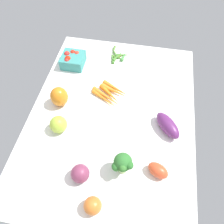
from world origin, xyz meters
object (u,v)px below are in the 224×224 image
Objects in this scene: bell_pepper_orange at (59,97)px; heirloom_tomato_green at (58,124)px; eggplant at (168,125)px; red_onion_near_basket at (80,174)px; broccoli_head at (123,164)px; okra_pile at (118,55)px; roma_tomato at (158,170)px; carrot_bunch at (110,93)px; berry_basket at (73,60)px; heirloom_tomato_orange at (93,206)px.

heirloom_tomato_green is at bearing 15.73° from bell_pepper_orange.
eggplant is (-8.55, 46.93, -0.73)cm from heirloom_tomato_green.
red_onion_near_basket is 0.67× the size of broccoli_head.
eggplant is (5.43, 50.86, -1.97)cm from bell_pepper_orange.
roma_tomato is (64.56, 26.50, 1.81)cm from okra_pile.
bell_pepper_orange is (9.33, -22.61, 3.82)cm from carrot_bunch.
heirloom_tomato_green is 47.71cm from eggplant.
broccoli_head is 39.32cm from carrot_bunch.
heirloom_tomato_orange is (70.93, 27.72, -0.15)cm from berry_basket.
broccoli_head is (-5.58, 15.35, 3.10)cm from red_onion_near_basket.
bell_pepper_orange is at bearing -150.51° from red_onion_near_basket.
berry_basket is 30.12cm from carrot_bunch.
roma_tomato is (12.47, 44.15, -1.19)cm from heirloom_tomato_green.
carrot_bunch is 28.80cm from okra_pile.
carrot_bunch is 2.93× the size of heirloom_tomato_orange.
broccoli_head is 0.93× the size of berry_basket.
bell_pepper_orange is at bearing 177.88° from roma_tomato.
eggplant is (-38.32, 24.70, -0.16)cm from heirloom_tomato_orange.
okra_pile is (-10.92, 23.14, -2.59)cm from berry_basket.
heirloom_tomato_green is 55.08cm from okra_pile.
heirloom_tomato_orange is at bearing 36.76° from heirloom_tomato_green.
berry_basket is at bearing -176.74° from bell_pepper_orange.
red_onion_near_basket is at bearing -144.87° from heirloom_tomato_orange.
red_onion_near_basket reaches higher than carrot_bunch.
heirloom_tomato_green is at bearing -18.72° from okra_pile.
broccoli_head is at bearing 65.45° from heirloom_tomato_green.
eggplant is 1.01× the size of okra_pile.
heirloom_tomato_orange is (15.92, -8.08, -3.47)cm from broccoli_head.
okra_pile is at bearing 139.01° from roma_tomato.
broccoli_head is 14.50cm from roma_tomato.
roma_tomato is at bearing 128.27° from heirloom_tomato_orange.
eggplant is (-22.40, 16.62, -3.63)cm from broccoli_head.
bell_pepper_orange is 54.94cm from roma_tomato.
heirloom_tomato_green is at bearing -38.69° from carrot_bunch.
eggplant is at bearing 58.11° from berry_basket.
red_onion_near_basket is 0.86× the size of roma_tomato.
red_onion_near_basket is at bearing -2.15° from okra_pile.
berry_basket is 41.54cm from heirloom_tomato_green.
red_onion_near_basket reaches higher than eggplant.
berry_basket is at bearing -64.73° from okra_pile.
eggplant is at bearing 147.20° from heirloom_tomato_orange.
broccoli_head reaches higher than bell_pepper_orange.
berry_basket reaches higher than carrot_bunch.
heirloom_tomato_orange is at bearing -115.04° from roma_tomato.
red_onion_near_basket is 0.95× the size of heirloom_tomato_green.
okra_pile is at bearing -177.97° from carrot_bunch.
eggplant is at bearing 143.43° from broccoli_head.
carrot_bunch is 1.32× the size of eggplant.
bell_pepper_orange is 1.21× the size of roma_tomato.
red_onion_near_basket is 0.38× the size of carrot_bunch.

